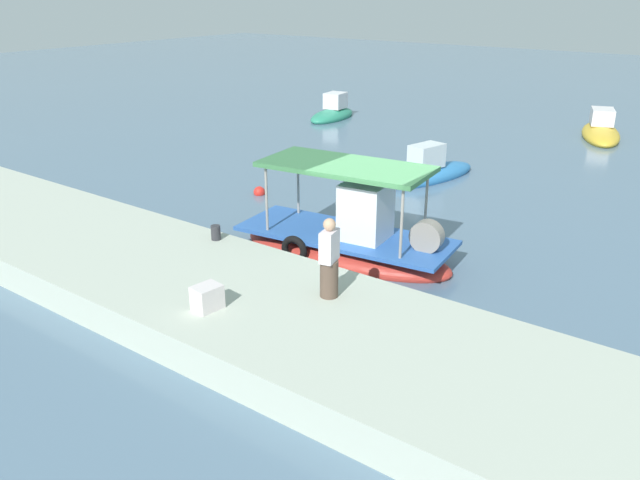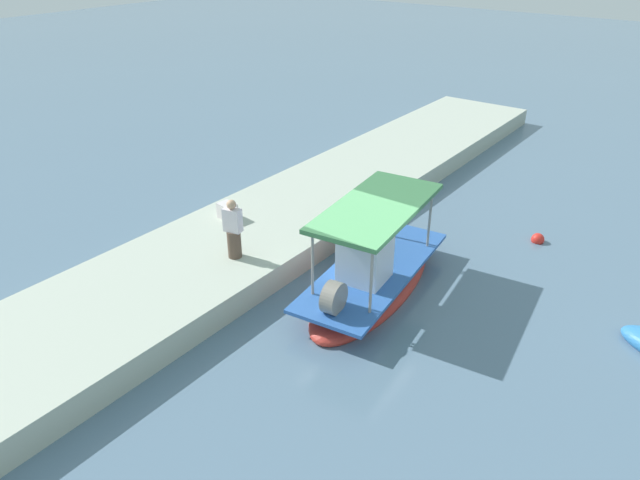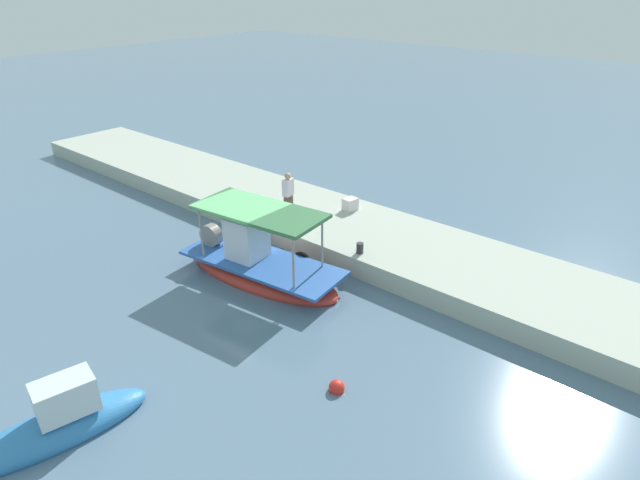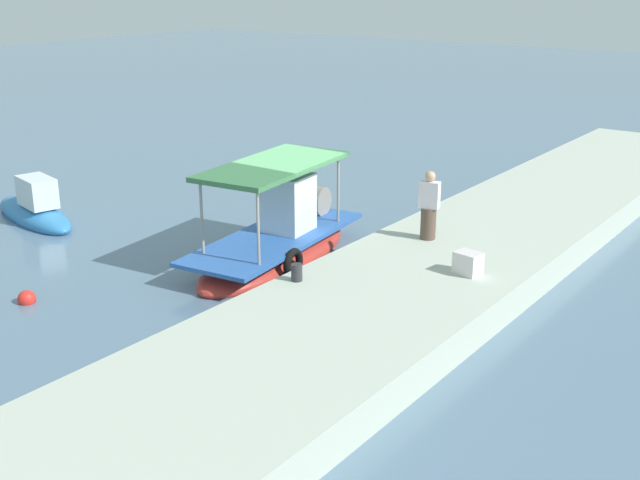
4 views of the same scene
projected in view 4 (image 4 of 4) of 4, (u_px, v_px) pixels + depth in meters
The scene contains 8 objects.
ground_plane at pixel (292, 251), 20.79m from camera, with size 120.00×120.00×0.00m, color slate.
dock_quay at pixel (437, 273), 18.30m from camera, with size 36.00×4.35×0.72m, color #B4BDAC.
main_fishing_boat at pixel (277, 242), 20.09m from camera, with size 6.08×2.74×2.84m.
fisherman_near_bollard at pixel (429, 208), 19.26m from camera, with size 0.45×0.52×1.69m.
mooring_bollard at pixel (297, 272), 16.80m from camera, with size 0.24×0.24×0.37m, color #2D2D33.
cargo_crate at pixel (468, 263), 17.16m from camera, with size 0.54×0.43×0.49m, color silver.
marker_buoy at pixel (27, 299), 17.56m from camera, with size 0.40×0.40×0.40m.
moored_boat_near at pixel (35, 211), 23.33m from camera, with size 2.16×4.40×1.59m.
Camera 4 is at (-15.37, -12.19, 6.93)m, focal length 44.90 mm.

